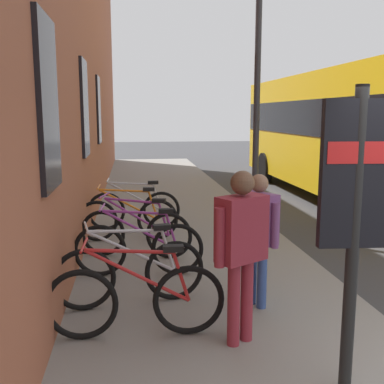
{
  "coord_description": "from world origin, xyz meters",
  "views": [
    {
      "loc": [
        -2.47,
        2.72,
        2.31
      ],
      "look_at": [
        3.77,
        1.89,
        1.24
      ],
      "focal_mm": 42.95,
      "sensor_mm": 36.0,
      "label": 1
    }
  ],
  "objects_px": {
    "city_bus": "(346,129)",
    "pedestrian_by_facade": "(258,227)",
    "street_lamp": "(258,72)",
    "bicycle_far_end": "(134,209)",
    "bicycle_mid_rack": "(128,219)",
    "bicycle_nearest_sign": "(136,232)",
    "transit_info_sign": "(356,195)",
    "bicycle_end_of_row": "(136,300)",
    "pedestrian_near_bus": "(241,240)",
    "bicycle_beside_lamp": "(131,272)",
    "bicycle_under_window": "(139,248)"
  },
  "relations": [
    {
      "from": "bicycle_end_of_row",
      "to": "pedestrian_by_facade",
      "type": "xyz_separation_m",
      "value": [
        0.58,
        -1.38,
        0.55
      ]
    },
    {
      "from": "bicycle_nearest_sign",
      "to": "bicycle_far_end",
      "type": "height_order",
      "value": "same"
    },
    {
      "from": "pedestrian_by_facade",
      "to": "bicycle_end_of_row",
      "type": "bearing_deg",
      "value": 112.85
    },
    {
      "from": "transit_info_sign",
      "to": "bicycle_nearest_sign",
      "type": "bearing_deg",
      "value": 23.09
    },
    {
      "from": "bicycle_end_of_row",
      "to": "bicycle_mid_rack",
      "type": "xyz_separation_m",
      "value": [
        3.58,
        0.1,
        0.0
      ]
    },
    {
      "from": "pedestrian_near_bus",
      "to": "pedestrian_by_facade",
      "type": "relative_size",
      "value": 1.09
    },
    {
      "from": "bicycle_mid_rack",
      "to": "bicycle_nearest_sign",
      "type": "bearing_deg",
      "value": -172.69
    },
    {
      "from": "bicycle_nearest_sign",
      "to": "pedestrian_near_bus",
      "type": "relative_size",
      "value": 1.02
    },
    {
      "from": "bicycle_mid_rack",
      "to": "city_bus",
      "type": "bearing_deg",
      "value": -56.47
    },
    {
      "from": "bicycle_mid_rack",
      "to": "transit_info_sign",
      "type": "distance_m",
      "value": 5.17
    },
    {
      "from": "transit_info_sign",
      "to": "bicycle_beside_lamp",
      "type": "bearing_deg",
      "value": 40.8
    },
    {
      "from": "bicycle_nearest_sign",
      "to": "transit_info_sign",
      "type": "height_order",
      "value": "transit_info_sign"
    },
    {
      "from": "bicycle_beside_lamp",
      "to": "bicycle_nearest_sign",
      "type": "relative_size",
      "value": 1.02
    },
    {
      "from": "bicycle_beside_lamp",
      "to": "bicycle_mid_rack",
      "type": "xyz_separation_m",
      "value": [
        2.78,
        0.05,
        0.0
      ]
    },
    {
      "from": "city_bus",
      "to": "transit_info_sign",
      "type": "bearing_deg",
      "value": 154.55
    },
    {
      "from": "bicycle_beside_lamp",
      "to": "bicycle_under_window",
      "type": "relative_size",
      "value": 0.99
    },
    {
      "from": "bicycle_under_window",
      "to": "transit_info_sign",
      "type": "xyz_separation_m",
      "value": [
        -2.92,
        -1.56,
        1.21
      ]
    },
    {
      "from": "pedestrian_by_facade",
      "to": "street_lamp",
      "type": "xyz_separation_m",
      "value": [
        3.86,
        -1.02,
        2.04
      ]
    },
    {
      "from": "bicycle_mid_rack",
      "to": "pedestrian_by_facade",
      "type": "relative_size",
      "value": 1.15
    },
    {
      "from": "city_bus",
      "to": "street_lamp",
      "type": "relative_size",
      "value": 2.1
    },
    {
      "from": "bicycle_far_end",
      "to": "city_bus",
      "type": "xyz_separation_m",
      "value": [
        3.05,
        -5.68,
        1.41
      ]
    },
    {
      "from": "bicycle_under_window",
      "to": "pedestrian_near_bus",
      "type": "relative_size",
      "value": 1.05
    },
    {
      "from": "bicycle_end_of_row",
      "to": "bicycle_nearest_sign",
      "type": "relative_size",
      "value": 1.03
    },
    {
      "from": "transit_info_sign",
      "to": "pedestrian_near_bus",
      "type": "distance_m",
      "value": 1.25
    },
    {
      "from": "bicycle_far_end",
      "to": "pedestrian_by_facade",
      "type": "relative_size",
      "value": 1.15
    },
    {
      "from": "pedestrian_near_bus",
      "to": "street_lamp",
      "type": "distance_m",
      "value": 5.27
    },
    {
      "from": "bicycle_mid_rack",
      "to": "pedestrian_by_facade",
      "type": "bearing_deg",
      "value": -153.76
    },
    {
      "from": "city_bus",
      "to": "pedestrian_near_bus",
      "type": "distance_m",
      "value": 9.03
    },
    {
      "from": "transit_info_sign",
      "to": "pedestrian_by_facade",
      "type": "distance_m",
      "value": 1.86
    },
    {
      "from": "bicycle_beside_lamp",
      "to": "transit_info_sign",
      "type": "bearing_deg",
      "value": -139.2
    },
    {
      "from": "city_bus",
      "to": "pedestrian_near_bus",
      "type": "relative_size",
      "value": 6.26
    },
    {
      "from": "bicycle_end_of_row",
      "to": "bicycle_beside_lamp",
      "type": "xyz_separation_m",
      "value": [
        0.8,
        0.05,
        0.0
      ]
    },
    {
      "from": "bicycle_end_of_row",
      "to": "pedestrian_by_facade",
      "type": "height_order",
      "value": "pedestrian_by_facade"
    },
    {
      "from": "pedestrian_by_facade",
      "to": "street_lamp",
      "type": "distance_m",
      "value": 4.49
    },
    {
      "from": "bicycle_beside_lamp",
      "to": "bicycle_mid_rack",
      "type": "bearing_deg",
      "value": 0.99
    },
    {
      "from": "pedestrian_by_facade",
      "to": "transit_info_sign",
      "type": "bearing_deg",
      "value": -171.92
    },
    {
      "from": "transit_info_sign",
      "to": "bicycle_far_end",
      "type": "bearing_deg",
      "value": 16.24
    },
    {
      "from": "bicycle_nearest_sign",
      "to": "bicycle_mid_rack",
      "type": "height_order",
      "value": "same"
    },
    {
      "from": "pedestrian_by_facade",
      "to": "bicycle_under_window",
      "type": "bearing_deg",
      "value": 47.82
    },
    {
      "from": "bicycle_beside_lamp",
      "to": "bicycle_nearest_sign",
      "type": "bearing_deg",
      "value": -2.45
    },
    {
      "from": "bicycle_end_of_row",
      "to": "pedestrian_by_facade",
      "type": "bearing_deg",
      "value": -67.15
    },
    {
      "from": "city_bus",
      "to": "pedestrian_by_facade",
      "type": "xyz_separation_m",
      "value": [
        -6.84,
        4.32,
        -0.86
      ]
    },
    {
      "from": "transit_info_sign",
      "to": "bicycle_end_of_row",
      "type": "bearing_deg",
      "value": 54.85
    },
    {
      "from": "transit_info_sign",
      "to": "street_lamp",
      "type": "height_order",
      "value": "street_lamp"
    },
    {
      "from": "bicycle_beside_lamp",
      "to": "pedestrian_by_facade",
      "type": "height_order",
      "value": "pedestrian_by_facade"
    },
    {
      "from": "bicycle_nearest_sign",
      "to": "bicycle_mid_rack",
      "type": "distance_m",
      "value": 0.99
    },
    {
      "from": "bicycle_end_of_row",
      "to": "street_lamp",
      "type": "bearing_deg",
      "value": -28.39
    },
    {
      "from": "bicycle_under_window",
      "to": "bicycle_mid_rack",
      "type": "height_order",
      "value": "same"
    },
    {
      "from": "city_bus",
      "to": "pedestrian_near_bus",
      "type": "xyz_separation_m",
      "value": [
        -7.66,
        4.72,
        -0.77
      ]
    },
    {
      "from": "bicycle_end_of_row",
      "to": "bicycle_under_window",
      "type": "bearing_deg",
      "value": -2.1
    }
  ]
}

